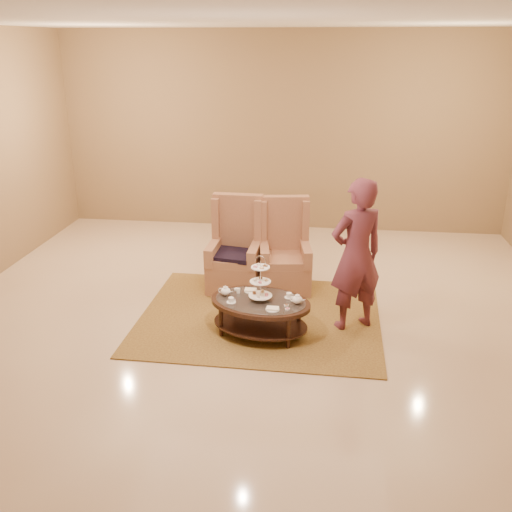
# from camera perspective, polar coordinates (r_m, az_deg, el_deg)

# --- Properties ---
(ground) EXTENTS (8.00, 8.00, 0.00)m
(ground) POSITION_cam_1_polar(r_m,az_deg,el_deg) (7.12, -0.26, -6.76)
(ground) COLOR beige
(ground) RESTS_ON ground
(ceiling) EXTENTS (8.00, 8.00, 0.02)m
(ceiling) POSITION_cam_1_polar(r_m,az_deg,el_deg) (7.12, -0.26, -6.76)
(ceiling) COLOR white
(ceiling) RESTS_ON ground
(wall_back) EXTENTS (8.00, 0.04, 3.50)m
(wall_back) POSITION_cam_1_polar(r_m,az_deg,el_deg) (10.41, 2.65, 12.21)
(wall_back) COLOR #92754F
(wall_back) RESTS_ON ground
(rug) EXTENTS (3.03, 2.54, 0.02)m
(rug) POSITION_cam_1_polar(r_m,az_deg,el_deg) (7.27, 0.40, -6.08)
(rug) COLOR olive
(rug) RESTS_ON ground
(tea_table) EXTENTS (1.35, 1.07, 1.00)m
(tea_table) POSITION_cam_1_polar(r_m,az_deg,el_deg) (6.72, 0.43, -5.07)
(tea_table) COLOR black
(tea_table) RESTS_ON ground
(armchair_left) EXTENTS (0.72, 0.75, 1.30)m
(armchair_left) POSITION_cam_1_polar(r_m,az_deg,el_deg) (8.00, -2.04, -0.14)
(armchair_left) COLOR #A66F4E
(armchair_left) RESTS_ON ground
(armchair_right) EXTENTS (0.79, 0.81, 1.28)m
(armchair_right) POSITION_cam_1_polar(r_m,az_deg,el_deg) (7.99, 2.84, -0.25)
(armchair_right) COLOR #A66F4E
(armchair_right) RESTS_ON ground
(person) EXTENTS (0.81, 0.72, 1.86)m
(person) POSITION_cam_1_polar(r_m,az_deg,el_deg) (6.77, 10.00, 0.05)
(person) COLOR #5F2835
(person) RESTS_ON ground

